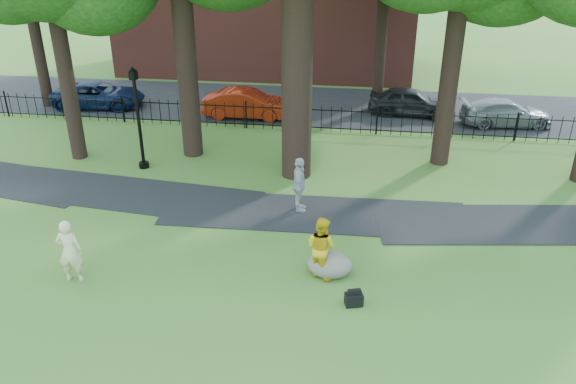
% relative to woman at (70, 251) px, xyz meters
% --- Properties ---
extents(ground, '(120.00, 120.00, 0.00)m').
position_rel_woman_xyz_m(ground, '(5.00, 0.75, -0.90)').
color(ground, '#316423').
rests_on(ground, ground).
extents(footpath, '(36.07, 3.85, 0.03)m').
position_rel_woman_xyz_m(footpath, '(6.00, 4.65, -0.90)').
color(footpath, black).
rests_on(footpath, ground).
extents(street, '(80.00, 7.00, 0.02)m').
position_rel_woman_xyz_m(street, '(5.00, 16.75, -0.90)').
color(street, black).
rests_on(street, ground).
extents(iron_fence, '(44.00, 0.04, 1.20)m').
position_rel_woman_xyz_m(iron_fence, '(5.00, 12.75, -0.30)').
color(iron_fence, black).
rests_on(iron_fence, ground).
extents(woman, '(0.70, 0.50, 1.80)m').
position_rel_woman_xyz_m(woman, '(0.00, 0.00, 0.00)').
color(woman, beige).
rests_on(woman, ground).
extents(man, '(1.07, 1.01, 1.76)m').
position_rel_woman_xyz_m(man, '(6.52, 1.16, -0.02)').
color(man, gold).
rests_on(man, ground).
extents(pedestrian, '(0.59, 1.15, 1.88)m').
position_rel_woman_xyz_m(pedestrian, '(5.47, 4.83, 0.04)').
color(pedestrian, '#A5A4A9').
rests_on(pedestrian, ground).
extents(boulder, '(1.38, 1.15, 0.71)m').
position_rel_woman_xyz_m(boulder, '(6.76, 1.25, -0.55)').
color(boulder, slate).
rests_on(boulder, ground).
extents(lamppost, '(0.39, 0.39, 3.96)m').
position_rel_woman_xyz_m(lamppost, '(-1.00, 7.59, 1.04)').
color(lamppost, black).
rests_on(lamppost, ground).
extents(backpack, '(0.50, 0.39, 0.33)m').
position_rel_woman_xyz_m(backpack, '(7.47, -0.04, -0.74)').
color(backpack, black).
rests_on(backpack, ground).
extents(red_bag, '(0.38, 0.29, 0.23)m').
position_rel_woman_xyz_m(red_bag, '(6.76, 1.65, -0.79)').
color(red_bag, maroon).
rests_on(red_bag, ground).
extents(red_sedan, '(4.24, 1.52, 1.39)m').
position_rel_woman_xyz_m(red_sedan, '(1.72, 14.27, -0.21)').
color(red_sedan, maroon).
rests_on(red_sedan, ground).
extents(navy_van, '(4.78, 2.55, 1.28)m').
position_rel_woman_xyz_m(navy_van, '(-6.21, 14.87, -0.26)').
color(navy_van, '#0B1839').
rests_on(navy_van, ground).
extents(grey_car, '(4.18, 1.97, 1.38)m').
position_rel_woman_xyz_m(grey_car, '(9.63, 15.82, -0.21)').
color(grey_car, black).
rests_on(grey_car, ground).
extents(silver_car, '(4.36, 2.19, 1.22)m').
position_rel_woman_xyz_m(silver_car, '(14.00, 14.86, -0.29)').
color(silver_car, gray).
rests_on(silver_car, ground).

